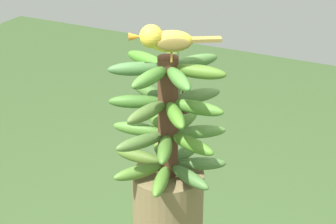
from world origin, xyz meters
TOP-DOWN VIEW (x-y plane):
  - banana_bunch at (-0.00, 0.00)m, footprint 0.29×0.29m
  - perched_bird at (0.02, 0.00)m, footprint 0.13×0.19m

SIDE VIEW (x-z plane):
  - banana_bunch at x=0.00m, z-range 1.11..1.43m
  - perched_bird at x=0.02m, z-range 1.43..1.52m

